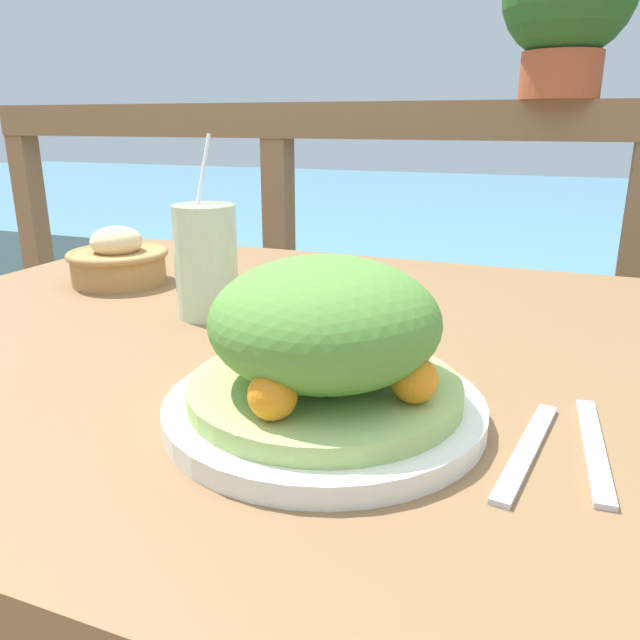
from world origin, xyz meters
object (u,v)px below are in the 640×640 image
(potted_plant, at_px, (568,1))
(salad_plate, at_px, (324,352))
(drink_glass, at_px, (206,261))
(bread_basket, at_px, (118,260))

(potted_plant, bearing_deg, salad_plate, -97.15)
(salad_plate, distance_m, drink_glass, 0.36)
(drink_glass, distance_m, potted_plant, 1.05)
(bread_basket, bearing_deg, salad_plate, -34.10)
(salad_plate, xyz_separation_m, bread_basket, (-0.50, 0.34, -0.03))
(drink_glass, height_order, potted_plant, potted_plant)
(bread_basket, bearing_deg, potted_plant, 49.73)
(salad_plate, xyz_separation_m, potted_plant, (0.14, 1.10, 0.44))
(salad_plate, relative_size, bread_basket, 1.77)
(salad_plate, distance_m, potted_plant, 1.19)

